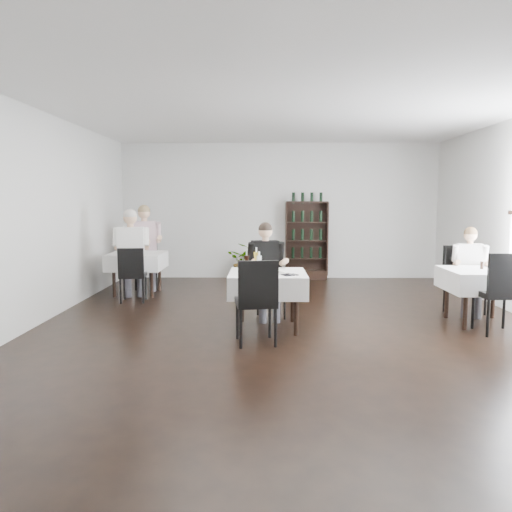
{
  "coord_description": "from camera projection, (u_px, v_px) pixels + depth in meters",
  "views": [
    {
      "loc": [
        -0.36,
        -6.65,
        1.73
      ],
      "look_at": [
        -0.46,
        0.2,
        0.97
      ],
      "focal_mm": 35.0,
      "sensor_mm": 36.0,
      "label": 1
    }
  ],
  "objects": [
    {
      "name": "potted_tree",
      "position": [
        246.0,
        261.0,
        10.9
      ],
      "size": [
        0.9,
        0.84,
        0.82
      ],
      "primitive_type": "imported",
      "rotation": [
        0.0,
        0.0,
        -0.31
      ],
      "color": "#27501B",
      "rests_on": "ground"
    },
    {
      "name": "diner_left_far",
      "position": [
        145.0,
        240.0,
        9.73
      ],
      "size": [
        0.69,
        0.73,
        1.65
      ],
      "color": "#414149",
      "rests_on": "ground"
    },
    {
      "name": "left_chair_far",
      "position": [
        146.0,
        260.0,
        9.92
      ],
      "size": [
        0.53,
        0.53,
        0.99
      ],
      "color": "black",
      "rests_on": "ground"
    },
    {
      "name": "right_chair_far",
      "position": [
        461.0,
        275.0,
        7.7
      ],
      "size": [
        0.62,
        0.62,
        1.04
      ],
      "color": "black",
      "rests_on": "ground"
    },
    {
      "name": "room_shell",
      "position": [
        290.0,
        218.0,
        6.63
      ],
      "size": [
        9.0,
        9.0,
        9.0
      ],
      "color": "black",
      "rests_on": "ground"
    },
    {
      "name": "right_table",
      "position": [
        481.0,
        280.0,
        6.99
      ],
      "size": [
        0.98,
        0.98,
        0.77
      ],
      "color": "black",
      "rests_on": "ground"
    },
    {
      "name": "main_chair_far",
      "position": [
        270.0,
        284.0,
        7.46
      ],
      "size": [
        0.45,
        0.46,
        0.86
      ],
      "color": "black",
      "rests_on": "ground"
    },
    {
      "name": "pilsner_lager",
      "position": [
        256.0,
        262.0,
        6.79
      ],
      "size": [
        0.08,
        0.08,
        0.33
      ],
      "color": "gold",
      "rests_on": "main_table"
    },
    {
      "name": "main_chair_near",
      "position": [
        257.0,
        297.0,
        5.94
      ],
      "size": [
        0.54,
        0.54,
        1.04
      ],
      "color": "black",
      "rests_on": "ground"
    },
    {
      "name": "left_table",
      "position": [
        137.0,
        261.0,
        9.25
      ],
      "size": [
        0.98,
        0.98,
        0.77
      ],
      "color": "black",
      "rests_on": "ground"
    },
    {
      "name": "diner_left_near",
      "position": [
        131.0,
        248.0,
        8.6
      ],
      "size": [
        0.64,
        0.66,
        1.59
      ],
      "color": "#414149",
      "rests_on": "ground"
    },
    {
      "name": "coke_bottle",
      "position": [
        259.0,
        264.0,
        6.75
      ],
      "size": [
        0.07,
        0.07,
        0.28
      ],
      "color": "silver",
      "rests_on": "main_table"
    },
    {
      "name": "diner_right_far",
      "position": [
        470.0,
        264.0,
        7.54
      ],
      "size": [
        0.55,
        0.58,
        1.34
      ],
      "color": "#414149",
      "rests_on": "ground"
    },
    {
      "name": "plate_far",
      "position": [
        269.0,
        268.0,
        6.98
      ],
      "size": [
        0.27,
        0.27,
        0.07
      ],
      "color": "white",
      "rests_on": "main_table"
    },
    {
      "name": "diner_main",
      "position": [
        266.0,
        263.0,
        7.29
      ],
      "size": [
        0.58,
        0.6,
        1.42
      ],
      "color": "#414149",
      "rests_on": "ground"
    },
    {
      "name": "pilsner_dark",
      "position": [
        247.0,
        264.0,
        6.62
      ],
      "size": [
        0.07,
        0.07,
        0.3
      ],
      "color": "black",
      "rests_on": "main_table"
    },
    {
      "name": "pepper_mill",
      "position": [
        482.0,
        265.0,
        7.03
      ],
      "size": [
        0.05,
        0.05,
        0.11
      ],
      "primitive_type": "cylinder",
      "rotation": [
        0.0,
        0.0,
        -0.06
      ],
      "color": "black",
      "rests_on": "right_table"
    },
    {
      "name": "napkin_cutlery",
      "position": [
        290.0,
        275.0,
        6.46
      ],
      "size": [
        0.23,
        0.21,
        0.02
      ],
      "color": "black",
      "rests_on": "main_table"
    },
    {
      "name": "plate_near",
      "position": [
        272.0,
        272.0,
        6.59
      ],
      "size": [
        0.38,
        0.38,
        0.09
      ],
      "color": "white",
      "rests_on": "main_table"
    },
    {
      "name": "right_chair_near",
      "position": [
        501.0,
        288.0,
        6.41
      ],
      "size": [
        0.51,
        0.51,
        1.07
      ],
      "color": "black",
      "rests_on": "ground"
    },
    {
      "name": "main_table",
      "position": [
        268.0,
        283.0,
        6.73
      ],
      "size": [
        1.03,
        1.03,
        0.77
      ],
      "color": "black",
      "rests_on": "ground"
    },
    {
      "name": "wine_shelf",
      "position": [
        307.0,
        241.0,
        10.98
      ],
      "size": [
        0.9,
        0.28,
        1.75
      ],
      "color": "black",
      "rests_on": "ground"
    },
    {
      "name": "left_chair_near",
      "position": [
        132.0,
        271.0,
        8.47
      ],
      "size": [
        0.47,
        0.48,
        0.94
      ],
      "color": "black",
      "rests_on": "ground"
    }
  ]
}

